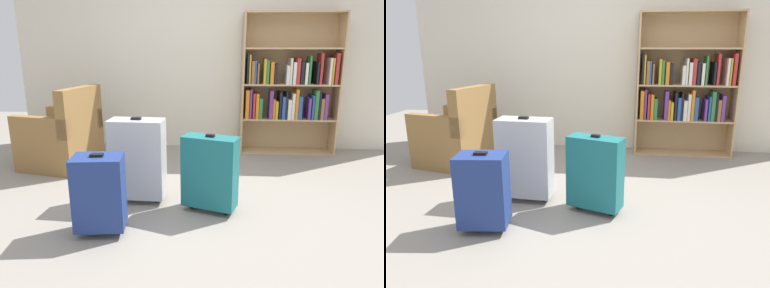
# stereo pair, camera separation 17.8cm
# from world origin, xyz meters

# --- Properties ---
(ground_plane) EXTENTS (8.94, 8.94, 0.00)m
(ground_plane) POSITION_xyz_m (0.00, 0.00, 0.00)
(ground_plane) COLOR gray
(back_wall) EXTENTS (5.11, 0.10, 2.60)m
(back_wall) POSITION_xyz_m (0.00, 2.15, 1.30)
(back_wall) COLOR beige
(back_wall) RESTS_ON ground
(bookshelf) EXTENTS (1.17, 0.31, 1.72)m
(bookshelf) POSITION_xyz_m (0.95, 1.94, 0.83)
(bookshelf) COLOR tan
(bookshelf) RESTS_ON ground
(armchair) EXTENTS (0.83, 0.83, 0.90)m
(armchair) POSITION_xyz_m (-1.64, 1.16, 0.32)
(armchair) COLOR olive
(armchair) RESTS_ON ground
(mug) EXTENTS (0.12, 0.08, 0.10)m
(mug) POSITION_xyz_m (-1.06, 1.25, 0.05)
(mug) COLOR #1E7F4C
(mug) RESTS_ON ground
(suitcase_silver) EXTENTS (0.47, 0.25, 0.75)m
(suitcase_silver) POSITION_xyz_m (-0.59, 0.29, 0.39)
(suitcase_silver) COLOR #B7BABF
(suitcase_silver) RESTS_ON ground
(suitcase_teal) EXTENTS (0.47, 0.32, 0.65)m
(suitcase_teal) POSITION_xyz_m (0.03, 0.13, 0.34)
(suitcase_teal) COLOR #19666B
(suitcase_teal) RESTS_ON ground
(suitcase_navy_blue) EXTENTS (0.38, 0.29, 0.60)m
(suitcase_navy_blue) POSITION_xyz_m (-0.75, -0.28, 0.31)
(suitcase_navy_blue) COLOR navy
(suitcase_navy_blue) RESTS_ON ground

